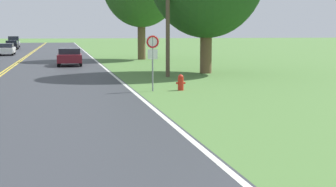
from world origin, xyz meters
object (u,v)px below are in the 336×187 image
(car_maroon_sedan_mid_near, at_px, (70,56))
(car_black_sedan_distant, at_px, (12,45))
(fire_hydrant, at_px, (181,82))
(traffic_sign, at_px, (153,49))
(car_white_sedan_receding, at_px, (6,49))
(car_silver_suv_horizon, at_px, (14,41))

(car_maroon_sedan_mid_near, height_order, car_black_sedan_distant, car_maroon_sedan_mid_near)
(fire_hydrant, xyz_separation_m, traffic_sign, (-1.30, -0.03, 1.52))
(car_white_sedan_receding, bearing_deg, traffic_sign, -165.34)
(traffic_sign, height_order, car_white_sedan_receding, traffic_sign)
(car_black_sedan_distant, bearing_deg, traffic_sign, -169.84)
(car_maroon_sedan_mid_near, xyz_separation_m, car_silver_suv_horizon, (-8.72, 48.20, 0.28))
(car_maroon_sedan_mid_near, relative_size, car_white_sedan_receding, 0.82)
(traffic_sign, distance_m, car_maroon_sedan_mid_near, 17.59)
(fire_hydrant, xyz_separation_m, car_black_sedan_distant, (-12.66, 54.41, 0.35))
(car_black_sedan_distant, relative_size, car_silver_suv_horizon, 1.11)
(fire_hydrant, height_order, car_white_sedan_receding, car_white_sedan_receding)
(traffic_sign, height_order, car_black_sedan_distant, traffic_sign)
(car_maroon_sedan_mid_near, bearing_deg, car_silver_suv_horizon, -168.65)
(car_white_sedan_receding, relative_size, car_silver_suv_horizon, 1.17)
(fire_hydrant, height_order, car_black_sedan_distant, car_black_sedan_distant)
(car_black_sedan_distant, bearing_deg, fire_hydrant, -168.53)
(fire_hydrant, xyz_separation_m, car_white_sedan_receding, (-11.53, 36.00, 0.35))
(car_maroon_sedan_mid_near, height_order, car_white_sedan_receding, car_maroon_sedan_mid_near)
(car_white_sedan_receding, relative_size, car_black_sedan_distant, 1.06)
(car_maroon_sedan_mid_near, relative_size, car_black_sedan_distant, 0.87)
(car_white_sedan_receding, xyz_separation_m, car_black_sedan_distant, (-1.12, 18.41, 0.01))
(car_maroon_sedan_mid_near, distance_m, car_silver_suv_horizon, 48.98)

